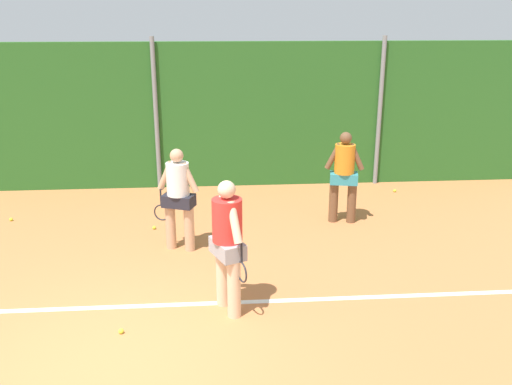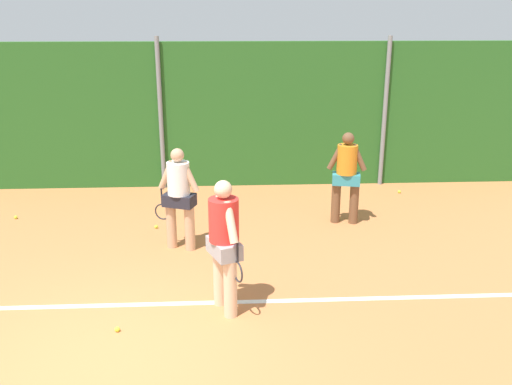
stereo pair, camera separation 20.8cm
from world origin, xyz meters
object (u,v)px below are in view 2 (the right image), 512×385
Objects in this scene: tennis_ball_1 at (156,227)px; tennis_ball_5 at (16,217)px; tennis_ball_2 at (399,192)px; tennis_ball_3 at (117,329)px; player_foreground_near at (224,240)px; player_midcourt at (179,194)px; player_backcourt_far at (346,173)px.

tennis_ball_5 is at bearing 166.94° from tennis_ball_1.
tennis_ball_3 is (-5.23, -5.35, 0.00)m from tennis_ball_2.
player_foreground_near reaches higher than tennis_ball_3.
tennis_ball_5 is (-3.33, 1.58, -0.94)m from player_midcourt.
player_backcourt_far is 26.53× the size of tennis_ball_5.
player_midcourt is 26.42× the size of tennis_ball_5.
player_foreground_near is 27.59× the size of tennis_ball_3.
player_foreground_near reaches higher than player_midcourt.
player_foreground_near reaches higher than tennis_ball_1.
player_midcourt is at bearing -60.11° from tennis_ball_1.
tennis_ball_1 is at bearing 88.88° from tennis_ball_3.
player_midcourt is at bearing -149.21° from player_backcourt_far.
player_foreground_near is at bearing 130.48° from player_midcourt.
tennis_ball_1 is (-3.56, -0.13, -0.95)m from player_backcourt_far.
tennis_ball_2 is 8.05m from tennis_ball_5.
player_backcourt_far reaches higher than tennis_ball_5.
player_backcourt_far is (2.27, 3.15, -0.04)m from player_foreground_near.
player_midcourt is at bearing -25.38° from tennis_ball_5.
player_foreground_near is 3.89m from player_backcourt_far.
player_backcourt_far is at bearing 2.05° from tennis_ball_1.
tennis_ball_2 is 1.00× the size of tennis_ball_5.
player_midcourt is (-0.76, 2.09, -0.04)m from player_foreground_near.
player_midcourt reaches higher than tennis_ball_3.
tennis_ball_1 and tennis_ball_3 have the same top height.
player_backcourt_far reaches higher than tennis_ball_3.
player_foreground_near is 1.04× the size of player_midcourt.
tennis_ball_1 is 1.00× the size of tennis_ball_2.
player_foreground_near is at bearing -128.47° from tennis_ball_2.
tennis_ball_2 and tennis_ball_5 have the same top height.
tennis_ball_1 and tennis_ball_5 have the same top height.
player_midcourt is 5.48m from tennis_ball_2.
tennis_ball_2 is (3.87, 4.87, -0.99)m from player_foreground_near.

